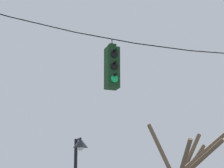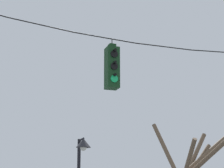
# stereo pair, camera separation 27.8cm
# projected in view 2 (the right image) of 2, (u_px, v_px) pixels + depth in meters

# --- Properties ---
(span_wire) EXTENTS (12.31, 0.03, 0.57)m
(span_wire) POSITION_uv_depth(u_px,v_px,m) (164.00, 41.00, 12.48)
(span_wire) COLOR black
(traffic_light_near_left_pole) EXTENTS (0.34, 0.46, 1.39)m
(traffic_light_near_left_pole) POSITION_uv_depth(u_px,v_px,m) (112.00, 67.00, 11.72)
(traffic_light_near_left_pole) COLOR #143819
(street_lamp) EXTENTS (0.52, 0.90, 4.14)m
(street_lamp) POSITION_uv_depth(u_px,v_px,m) (81.00, 163.00, 15.29)
(street_lamp) COLOR black
(street_lamp) RESTS_ON ground_plane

